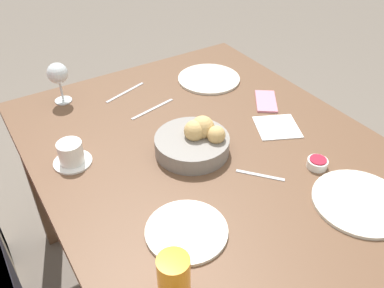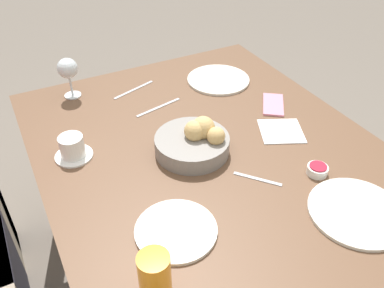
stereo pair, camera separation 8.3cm
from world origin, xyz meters
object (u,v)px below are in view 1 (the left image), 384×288
Objects in this scene: jam_bowl_berry at (317,163)px; plate_far_center at (187,231)px; bread_basket at (194,141)px; plate_near_right at (209,79)px; juice_glass at (174,277)px; spoon_coffee at (260,175)px; cell_phone at (266,101)px; knife_silver at (125,92)px; coffee_cup at (71,154)px; plate_near_left at (360,202)px; napkin at (277,127)px; wine_glass at (58,75)px; fork_silver at (153,109)px.

plate_far_center is at bearing 90.89° from jam_bowl_berry.
bread_basket is at bearing -35.88° from plate_far_center.
jam_bowl_berry is (-0.63, 0.03, 0.01)m from plate_near_right.
spoon_coffee is (0.20, -0.41, -0.06)m from juice_glass.
spoon_coffee is 0.71× the size of cell_phone.
coffee_cup is at bearing 133.87° from knife_silver.
plate_near_left is at bearing -145.97° from spoon_coffee.
spoon_coffee is at bearing 137.29° from cell_phone.
spoon_coffee is (0.23, 0.16, -0.00)m from plate_near_left.
plate_far_center is 1.81× the size of spoon_coffee.
plate_near_left is 4.18× the size of jam_bowl_berry.
bread_basket reaches higher than plate_near_left.
plate_near_right is at bearing -2.81° from jam_bowl_berry.
bread_basket is 2.01× the size of spoon_coffee.
napkin is (0.40, -0.05, -0.00)m from plate_near_left.
plate_far_center is at bearing 114.27° from napkin.
bread_basket is at bearing -37.42° from juice_glass.
jam_bowl_berry is 0.33× the size of napkin.
coffee_cup is 0.44m from knife_silver.
plate_far_center is at bearing 102.75° from spoon_coffee.
knife_silver is 1.13× the size of cell_phone.
cell_phone is (-0.42, -0.65, -0.11)m from wine_glass.
juice_glass reaches higher than spoon_coffee.
plate_near_left reaches higher than cell_phone.
juice_glass is (-0.13, 0.11, 0.05)m from plate_far_center.
jam_bowl_berry is (0.01, -0.47, 0.01)m from plate_far_center.
jam_bowl_berry is at bearing -146.00° from wine_glass.
fork_silver is (0.73, 0.26, -0.00)m from plate_near_left.
bread_basket is 0.51m from juice_glass.
cell_phone is (0.11, -0.39, -0.03)m from bread_basket.
wine_glass is 0.26m from knife_silver.
coffee_cup is at bearing 111.69° from fork_silver.
fork_silver is at bearing 26.03° from jam_bowl_berry.
fork_silver is at bearing 19.46° from plate_near_left.
napkin is at bearing -145.38° from knife_silver.
wine_glass is at bearing 57.24° from cell_phone.
plate_near_left reaches higher than napkin.
juice_glass is (-0.40, 0.31, 0.02)m from bread_basket.
plate_near_right reaches higher than spoon_coffee.
juice_glass reaches higher than coffee_cup.
juice_glass is at bearing 162.11° from knife_silver.
juice_glass is at bearing 176.76° from wine_glass.
bread_basket is 0.59m from wine_glass.
juice_glass reaches higher than knife_silver.
napkin is at bearing -134.79° from wine_glass.
jam_bowl_berry is at bearing -109.35° from spoon_coffee.
napkin is (-0.56, -0.57, -0.11)m from wine_glass.
knife_silver is 0.60m from napkin.
plate_near_right is 1.20× the size of plate_far_center.
napkin is (0.23, -0.51, -0.00)m from plate_far_center.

